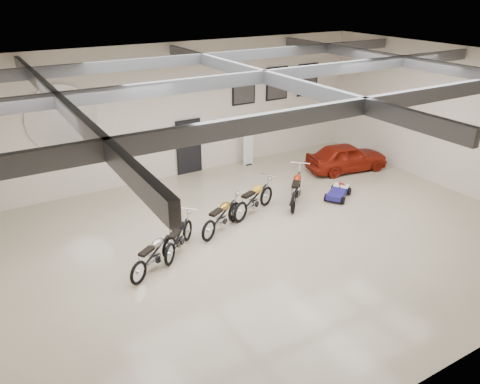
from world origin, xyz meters
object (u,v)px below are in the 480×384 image
motorcycle_yellow (254,198)px  motorcycle_red (296,187)px  banner_stand (248,145)px  motorcycle_silver (154,253)px  motorcycle_gold (222,215)px  go_kart (339,189)px  vintage_car (347,157)px  motorcycle_black (179,236)px

motorcycle_yellow → motorcycle_red: motorcycle_red is taller
motorcycle_red → banner_stand: bearing=36.0°
motorcycle_silver → motorcycle_gold: size_ratio=0.96×
motorcycle_yellow → motorcycle_red: size_ratio=0.94×
banner_stand → motorcycle_silver: bearing=-139.3°
motorcycle_silver → go_kart: motorcycle_silver is taller
motorcycle_red → go_kart: bearing=-59.1°
banner_stand → motorcycle_gold: (-3.64, -4.38, -0.31)m
motorcycle_red → motorcycle_gold: bearing=141.4°
banner_stand → go_kart: (1.10, -4.31, -0.57)m
motorcycle_silver → motorcycle_red: 5.82m
motorcycle_gold → motorcycle_yellow: (1.45, 0.50, 0.02)m
motorcycle_silver → motorcycle_yellow: motorcycle_yellow is taller
vintage_car → motorcycle_red: bearing=121.3°
go_kart → vintage_car: vintage_car is taller
vintage_car → motorcycle_black: bearing=115.1°
motorcycle_red → vintage_car: bearing=-24.8°
banner_stand → motorcycle_red: size_ratio=0.75×
motorcycle_black → banner_stand: bearing=-2.0°
motorcycle_silver → motorcycle_red: (5.65, 1.40, 0.08)m
motorcycle_yellow → motorcycle_red: (1.66, -0.07, 0.04)m
motorcycle_silver → go_kart: size_ratio=1.28×
motorcycle_red → go_kart: motorcycle_red is taller
motorcycle_gold → motorcycle_red: (3.12, 0.43, 0.05)m
banner_stand → motorcycle_black: 7.14m
motorcycle_gold → go_kart: motorcycle_gold is taller
motorcycle_silver → motorcycle_yellow: (3.99, 1.46, 0.04)m
motorcycle_silver → motorcycle_yellow: size_ratio=0.93×
motorcycle_silver → motorcycle_yellow: bearing=-12.9°
go_kart → motorcycle_red: bearing=134.6°
vintage_car → motorcycle_yellow: bearing=114.1°
banner_stand → motorcycle_gold: size_ratio=0.83×
motorcycle_silver → vintage_car: bearing=-16.1°
motorcycle_silver → vintage_car: 9.64m
motorcycle_black → go_kart: (6.35, 0.52, -0.23)m
banner_stand → vintage_car: size_ratio=0.51×
motorcycle_yellow → go_kart: 3.32m
motorcycle_black → vintage_car: size_ratio=0.58×
motorcycle_silver → motorcycle_red: motorcycle_red is taller
motorcycle_red → go_kart: (1.62, -0.36, -0.31)m
motorcycle_black → vintage_car: bearing=-29.1°
go_kart → vintage_car: 2.66m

